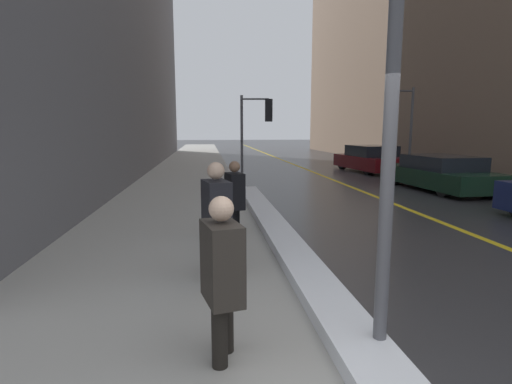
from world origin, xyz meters
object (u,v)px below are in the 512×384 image
at_px(traffic_light_near, 259,119).
at_px(lamp_post, 393,75).
at_px(traffic_light_far, 398,113).
at_px(pedestrian_with_shoulder_bag, 216,215).
at_px(parked_car_dark_green, 439,173).
at_px(pedestrian_in_glasses, 235,195).
at_px(pedestrian_trailing, 222,271).
at_px(parked_car_maroon, 370,159).

bearing_deg(traffic_light_near, lamp_post, -85.76).
bearing_deg(traffic_light_near, traffic_light_far, 6.24).
bearing_deg(pedestrian_with_shoulder_bag, lamp_post, 20.02).
bearing_deg(parked_car_dark_green, pedestrian_in_glasses, 122.18).
relative_size(pedestrian_trailing, parked_car_dark_green, 0.31).
xyz_separation_m(traffic_light_near, pedestrian_with_shoulder_bag, (-2.05, -11.02, -1.57)).
xyz_separation_m(traffic_light_near, traffic_light_far, (5.93, -0.08, 0.29)).
height_order(pedestrian_trailing, pedestrian_with_shoulder_bag, pedestrian_with_shoulder_bag).
distance_m(lamp_post, pedestrian_with_shoulder_bag, 3.02).
distance_m(traffic_light_near, pedestrian_trailing, 13.32).
bearing_deg(pedestrian_trailing, traffic_light_far, 135.13).
height_order(lamp_post, pedestrian_in_glasses, lamp_post).
distance_m(traffic_light_far, pedestrian_trailing, 15.36).
height_order(traffic_light_far, pedestrian_in_glasses, traffic_light_far).
distance_m(lamp_post, pedestrian_in_glasses, 4.72).
bearing_deg(traffic_light_near, pedestrian_in_glasses, -93.46).
bearing_deg(pedestrian_in_glasses, lamp_post, -0.12).
xyz_separation_m(pedestrian_with_shoulder_bag, parked_car_dark_green, (7.85, 7.42, -0.34)).
distance_m(pedestrian_trailing, pedestrian_with_shoulder_bag, 2.04).
bearing_deg(traffic_light_far, pedestrian_in_glasses, 43.64).
relative_size(pedestrian_trailing, parked_car_maroon, 0.32).
height_order(pedestrian_with_shoulder_bag, parked_car_dark_green, pedestrian_with_shoulder_bag).
relative_size(traffic_light_far, pedestrian_trailing, 2.56).
xyz_separation_m(pedestrian_with_shoulder_bag, parked_car_maroon, (7.92, 13.48, -0.29)).
bearing_deg(parked_car_maroon, lamp_post, 151.97).
height_order(traffic_light_near, pedestrian_in_glasses, traffic_light_near).
relative_size(pedestrian_with_shoulder_bag, parked_car_dark_green, 0.34).
bearing_deg(pedestrian_trailing, parked_car_maroon, 139.69).
distance_m(pedestrian_in_glasses, parked_car_dark_green, 9.13).
xyz_separation_m(lamp_post, pedestrian_with_shoulder_bag, (-1.41, 2.15, -1.59)).
height_order(traffic_light_far, pedestrian_trailing, traffic_light_far).
relative_size(traffic_light_far, pedestrian_with_shoulder_bag, 2.36).
xyz_separation_m(pedestrian_trailing, parked_car_maroon, (7.92, 15.52, -0.22)).
xyz_separation_m(traffic_light_near, parked_car_maroon, (5.87, 2.46, -1.86)).
bearing_deg(pedestrian_in_glasses, traffic_light_far, 126.00).
distance_m(traffic_light_near, pedestrian_in_glasses, 9.17).
bearing_deg(parked_car_maroon, parked_car_dark_green, 173.94).
xyz_separation_m(pedestrian_trailing, pedestrian_with_shoulder_bag, (0.00, 2.03, 0.07)).
bearing_deg(parked_car_maroon, traffic_light_far, 175.96).
bearing_deg(lamp_post, parked_car_maroon, 67.39).
xyz_separation_m(lamp_post, pedestrian_in_glasses, (-1.00, 4.30, -1.67)).
xyz_separation_m(pedestrian_trailing, pedestrian_in_glasses, (0.41, 4.18, -0.02)).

